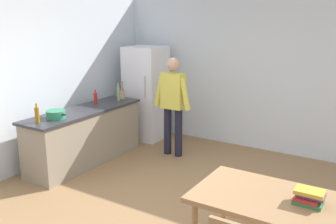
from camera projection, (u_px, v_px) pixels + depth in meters
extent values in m
plane|color=#936D47|center=(161.00, 215.00, 4.67)|extent=(14.00, 14.00, 0.00)
cube|color=silver|center=(252.00, 74.00, 6.80)|extent=(6.40, 0.12, 2.70)
cube|color=silver|center=(26.00, 84.00, 5.83)|extent=(0.12, 5.60, 2.70)
cube|color=gray|center=(85.00, 137.00, 6.25)|extent=(0.60, 2.12, 0.86)
cube|color=#2D2D33|center=(84.00, 111.00, 6.13)|extent=(0.64, 2.20, 0.04)
cube|color=white|center=(146.00, 93.00, 7.39)|extent=(0.70, 0.64, 1.80)
cylinder|color=#B2B2B7|center=(145.00, 87.00, 6.95)|extent=(0.02, 0.02, 0.40)
cylinder|color=#1E1E2D|center=(168.00, 131.00, 6.63)|extent=(0.13, 0.13, 0.84)
cylinder|color=#1E1E2D|center=(179.00, 133.00, 6.52)|extent=(0.13, 0.13, 0.84)
cube|color=#D8CC4C|center=(173.00, 91.00, 6.39)|extent=(0.38, 0.22, 0.60)
sphere|color=tan|center=(173.00, 64.00, 6.28)|extent=(0.22, 0.22, 0.22)
cylinder|color=#D8CC4C|center=(159.00, 91.00, 6.49)|extent=(0.20, 0.09, 0.55)
cylinder|color=#D8CC4C|center=(185.00, 94.00, 6.24)|extent=(0.20, 0.09, 0.55)
cube|color=#9E754C|center=(270.00, 199.00, 3.53)|extent=(1.40, 0.90, 0.05)
cylinder|color=#9E754C|center=(224.00, 204.00, 4.22)|extent=(0.06, 0.06, 0.70)
cylinder|color=#2D845B|center=(56.00, 114.00, 5.60)|extent=(0.28, 0.28, 0.12)
cube|color=black|center=(48.00, 112.00, 5.68)|extent=(0.06, 0.03, 0.02)
cube|color=black|center=(64.00, 115.00, 5.50)|extent=(0.06, 0.03, 0.02)
cylinder|color=tan|center=(122.00, 95.00, 6.91)|extent=(0.11, 0.11, 0.14)
cylinder|color=olive|center=(123.00, 87.00, 6.87)|extent=(0.02, 0.05, 0.22)
cylinder|color=olive|center=(122.00, 87.00, 6.86)|extent=(0.02, 0.04, 0.22)
cylinder|color=#B22319|center=(95.00, 98.00, 6.53)|extent=(0.06, 0.06, 0.18)
cylinder|color=#B22319|center=(95.00, 91.00, 6.50)|extent=(0.02, 0.02, 0.06)
cylinder|color=gray|center=(118.00, 94.00, 6.72)|extent=(0.06, 0.06, 0.26)
cylinder|color=gray|center=(118.00, 85.00, 6.68)|extent=(0.02, 0.02, 0.06)
cylinder|color=#996619|center=(37.00, 115.00, 5.37)|extent=(0.06, 0.06, 0.22)
cylinder|color=#996619|center=(36.00, 105.00, 5.33)|extent=(0.03, 0.03, 0.06)
cube|color=#387A47|center=(308.00, 202.00, 3.39)|extent=(0.25, 0.19, 0.03)
cube|color=#B22D28|center=(307.00, 199.00, 3.38)|extent=(0.20, 0.18, 0.03)
cube|color=#753D7F|center=(311.00, 195.00, 3.39)|extent=(0.23, 0.16, 0.03)
cube|color=gold|center=(310.00, 192.00, 3.37)|extent=(0.25, 0.18, 0.04)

